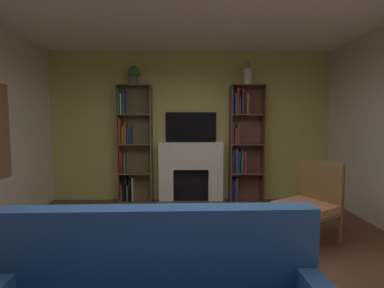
# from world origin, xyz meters

# --- Properties ---
(ground_plane) EXTENTS (6.57, 6.57, 0.00)m
(ground_plane) POSITION_xyz_m (0.00, 0.00, 0.00)
(ground_plane) COLOR brown
(wall_back_accent) EXTENTS (5.44, 0.06, 2.84)m
(wall_back_accent) POSITION_xyz_m (0.00, 2.77, 1.42)
(wall_back_accent) COLOR tan
(wall_back_accent) RESTS_ON ground_plane
(fireplace) EXTENTS (1.30, 0.53, 1.13)m
(fireplace) POSITION_xyz_m (0.00, 2.62, 0.60)
(fireplace) COLOR white
(fireplace) RESTS_ON ground_plane
(tv) EXTENTS (0.95, 0.06, 0.56)m
(tv) POSITION_xyz_m (0.00, 2.71, 1.41)
(tv) COLOR black
(tv) RESTS_ON fireplace
(bookshelf_left) EXTENTS (0.63, 0.27, 2.19)m
(bookshelf_left) POSITION_xyz_m (-1.12, 2.64, 1.04)
(bookshelf_left) COLOR brown
(bookshelf_left) RESTS_ON ground_plane
(bookshelf_right) EXTENTS (0.63, 0.30, 2.19)m
(bookshelf_right) POSITION_xyz_m (0.97, 2.63, 1.11)
(bookshelf_right) COLOR brown
(bookshelf_right) RESTS_ON ground_plane
(potted_plant) EXTENTS (0.21, 0.21, 0.34)m
(potted_plant) POSITION_xyz_m (-1.04, 2.59, 2.38)
(potted_plant) COLOR #4D5451
(potted_plant) RESTS_ON bookshelf_left
(vase_with_flowers) EXTENTS (0.16, 0.16, 0.44)m
(vase_with_flowers) POSITION_xyz_m (1.04, 2.59, 2.34)
(vase_with_flowers) COLOR beige
(vase_with_flowers) RESTS_ON bookshelf_right
(armchair) EXTENTS (0.84, 0.82, 1.00)m
(armchair) POSITION_xyz_m (1.47, 0.86, 0.51)
(armchair) COLOR brown
(armchair) RESTS_ON ground_plane
(coffee_table) EXTENTS (0.88, 0.46, 0.39)m
(coffee_table) POSITION_xyz_m (-0.22, -0.24, 0.34)
(coffee_table) COLOR brown
(coffee_table) RESTS_ON ground_plane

